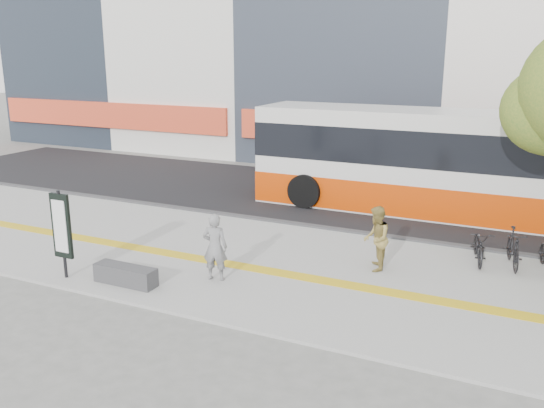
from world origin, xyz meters
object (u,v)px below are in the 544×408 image
at_px(bus, 446,166).
at_px(seated_woman, 215,247).
at_px(bench, 126,275).
at_px(pedestrian_tan, 376,239).
at_px(signboard, 61,227).

bearing_deg(bus, seated_woman, -114.94).
bearing_deg(bench, bus, 59.25).
bearing_deg(bench, pedestrian_tan, 33.98).
bearing_deg(pedestrian_tan, bus, 160.70).
distance_m(bus, pedestrian_tan, 6.33).
bearing_deg(bench, signboard, -169.19).
height_order(bus, seated_woman, bus).
height_order(bench, seated_woman, seated_woman).
distance_m(bench, bus, 11.37).
distance_m(bench, seated_woman, 2.23).
xyz_separation_m(signboard, seated_woman, (3.40, 1.47, -0.45)).
bearing_deg(seated_woman, pedestrian_tan, -159.62).
relative_size(bench, signboard, 0.73).
distance_m(bench, signboard, 1.94).
bearing_deg(seated_woman, bus, -129.16).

